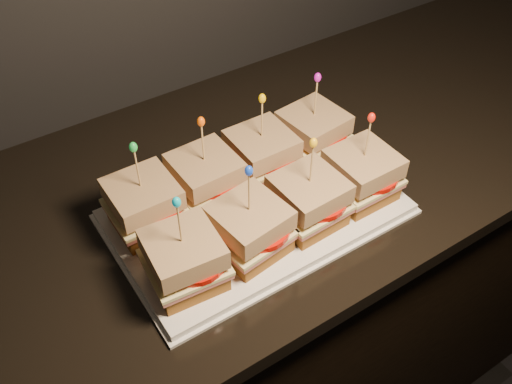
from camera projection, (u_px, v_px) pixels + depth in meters
cabinet at (340, 272)px, 1.48m from camera, size 2.66×0.61×0.90m
granite_slab at (364, 129)px, 1.16m from camera, size 2.70×0.65×0.03m
platter at (256, 212)px, 0.95m from camera, size 0.46×0.29×0.02m
platter_rim at (256, 214)px, 0.96m from camera, size 0.47×0.30×0.01m
sandwich_0_bread_bot at (147, 218)px, 0.91m from camera, size 0.10×0.10×0.03m
sandwich_0_ham at (145, 210)px, 0.90m from camera, size 0.11×0.10×0.01m
sandwich_0_cheese at (145, 207)px, 0.89m from camera, size 0.11×0.11×0.01m
sandwich_0_tomato at (153, 203)px, 0.89m from camera, size 0.10×0.10×0.01m
sandwich_0_bread_top at (142, 194)px, 0.87m from camera, size 0.10×0.10×0.03m
sandwich_0_pick at (138, 171)px, 0.84m from camera, size 0.00×0.00×0.09m
sandwich_0_frill at (133, 147)px, 0.81m from camera, size 0.01×0.01×0.02m
sandwich_1_bread_bot at (207, 192)px, 0.95m from camera, size 0.10×0.10×0.03m
sandwich_1_ham at (206, 184)px, 0.94m from camera, size 0.11×0.11×0.01m
sandwich_1_cheese at (206, 181)px, 0.94m from camera, size 0.11×0.11×0.01m
sandwich_1_tomato at (214, 177)px, 0.93m from camera, size 0.10×0.10×0.01m
sandwich_1_bread_top at (205, 168)px, 0.92m from camera, size 0.10×0.10×0.03m
sandwich_1_pick at (203, 145)px, 0.88m from camera, size 0.00×0.00×0.09m
sandwich_1_frill at (201, 122)px, 0.85m from camera, size 0.01×0.01×0.02m
sandwich_2_bread_bot at (262, 168)px, 1.00m from camera, size 0.10×0.10×0.03m
sandwich_2_ham at (262, 160)px, 0.99m from camera, size 0.11×0.10×0.01m
sandwich_2_cheese at (262, 157)px, 0.98m from camera, size 0.11×0.11×0.01m
sandwich_2_tomato at (269, 153)px, 0.98m from camera, size 0.10×0.10×0.01m
sandwich_2_bread_top at (262, 144)px, 0.96m from camera, size 0.10×0.10×0.03m
sandwich_2_pick at (262, 121)px, 0.93m from camera, size 0.00×0.00×0.09m
sandwich_2_frill at (262, 98)px, 0.90m from camera, size 0.01×0.01×0.02m
sandwich_3_bread_bot at (312, 146)px, 1.04m from camera, size 0.11×0.11×0.03m
sandwich_3_ham at (312, 138)px, 1.03m from camera, size 0.12×0.11×0.01m
sandwich_3_cheese at (313, 135)px, 1.02m from camera, size 0.12×0.12×0.01m
sandwich_3_tomato at (320, 131)px, 1.02m from camera, size 0.10×0.10×0.01m
sandwich_3_bread_top at (314, 122)px, 1.00m from camera, size 0.11×0.11×0.03m
sandwich_3_pick at (316, 100)px, 0.97m from camera, size 0.00×0.00×0.09m
sandwich_3_frill at (318, 77)px, 0.94m from camera, size 0.01×0.01×0.02m
sandwich_4_bread_bot at (186, 273)px, 0.83m from camera, size 0.11×0.11×0.03m
sandwich_4_ham at (185, 265)px, 0.82m from camera, size 0.12×0.11×0.01m
sandwich_4_cheese at (185, 262)px, 0.81m from camera, size 0.12×0.12×0.01m
sandwich_4_tomato at (194, 258)px, 0.81m from camera, size 0.10×0.10×0.01m
sandwich_4_bread_top at (183, 249)px, 0.79m from camera, size 0.11×0.11×0.03m
sandwich_4_pick at (180, 226)px, 0.76m from camera, size 0.00×0.00×0.09m
sandwich_4_frill at (177, 202)px, 0.73m from camera, size 0.01×0.01×0.02m
sandwich_5_bread_bot at (250, 242)px, 0.87m from camera, size 0.11×0.11×0.03m
sandwich_5_ham at (250, 234)px, 0.86m from camera, size 0.12×0.12×0.01m
sandwich_5_cheese at (250, 231)px, 0.86m from camera, size 0.12×0.12×0.01m
sandwich_5_tomato at (258, 227)px, 0.85m from camera, size 0.10×0.10×0.01m
sandwich_5_bread_top at (249, 218)px, 0.84m from camera, size 0.11×0.11×0.03m
sandwich_5_pick at (249, 195)px, 0.80m from camera, size 0.00×0.00×0.09m
sandwich_5_frill at (249, 171)px, 0.77m from camera, size 0.01×0.01×0.02m
sandwich_6_bread_bot at (307, 213)px, 0.92m from camera, size 0.10×0.10×0.03m
sandwich_6_ham at (308, 206)px, 0.91m from camera, size 0.11×0.11×0.01m
sandwich_6_cheese at (308, 202)px, 0.90m from camera, size 0.11×0.11×0.01m
sandwich_6_tomato at (317, 198)px, 0.90m from camera, size 0.10×0.10×0.01m
sandwich_6_bread_top at (309, 189)px, 0.88m from camera, size 0.10×0.10×0.03m
sandwich_6_pick at (311, 166)px, 0.85m from camera, size 0.00×0.00×0.09m
sandwich_6_frill at (313, 143)px, 0.82m from camera, size 0.01×0.01×0.02m
sandwich_7_bread_bot at (359, 188)px, 0.96m from camera, size 0.10×0.10×0.03m
sandwich_7_ham at (361, 180)px, 0.95m from camera, size 0.11×0.10×0.01m
sandwich_7_cheese at (361, 177)px, 0.94m from camera, size 0.11×0.11×0.01m
sandwich_7_tomato at (370, 173)px, 0.94m from camera, size 0.10×0.10×0.01m
sandwich_7_bread_top at (364, 164)px, 0.92m from camera, size 0.10×0.10×0.03m
sandwich_7_pick at (367, 141)px, 0.89m from camera, size 0.00×0.00×0.09m
sandwich_7_frill at (372, 118)px, 0.86m from camera, size 0.01×0.01×0.02m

